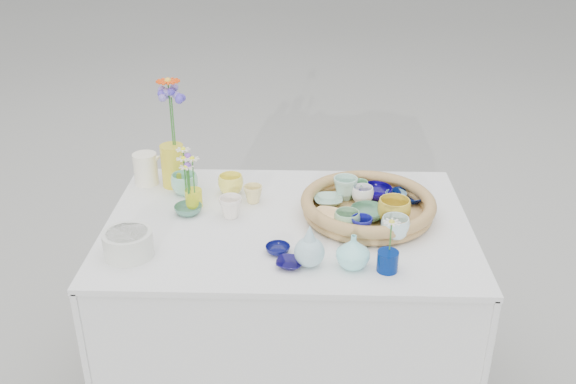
{
  "coord_description": "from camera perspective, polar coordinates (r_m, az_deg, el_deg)",
  "views": [
    {
      "loc": [
        0.06,
        -1.95,
        1.85
      ],
      "look_at": [
        0.0,
        0.02,
        0.87
      ],
      "focal_mm": 40.0,
      "sensor_mm": 36.0,
      "label": 1
    }
  ],
  "objects": [
    {
      "name": "loose_ceramic_1",
      "position": [
        2.35,
        -3.13,
        -0.19
      ],
      "size": [
        0.07,
        0.07,
        0.07
      ],
      "primitive_type": "imported",
      "rotation": [
        0.0,
        0.0,
        -0.05
      ],
      "color": "#F0DC87",
      "rests_on": "display_table"
    },
    {
      "name": "tray_ceramic_10",
      "position": [
        2.2,
        3.57,
        -2.25
      ],
      "size": [
        0.15,
        0.15,
        0.03
      ],
      "primitive_type": "imported",
      "rotation": [
        0.0,
        0.0,
        -0.37
      ],
      "color": "#FFCC81",
      "rests_on": "wicker_tray"
    },
    {
      "name": "tray_ceramic_5",
      "position": [
        2.31,
        3.58,
        -0.76
      ],
      "size": [
        0.12,
        0.12,
        0.03
      ],
      "primitive_type": "imported",
      "rotation": [
        0.0,
        0.0,
        0.13
      ],
      "color": "#95C0AB",
      "rests_on": "wicker_tray"
    },
    {
      "name": "tray_ceramic_12",
      "position": [
        2.38,
        6.4,
        0.35
      ],
      "size": [
        0.07,
        0.07,
        0.05
      ],
      "primitive_type": "imported",
      "rotation": [
        0.0,
        0.0,
        -0.31
      ],
      "color": "#5D9F6A",
      "rests_on": "wicker_tray"
    },
    {
      "name": "gerbera",
      "position": [
        2.42,
        -10.39,
        6.87
      ],
      "size": [
        0.12,
        0.12,
        0.27
      ],
      "primitive_type": null,
      "rotation": [
        0.0,
        0.0,
        -0.21
      ],
      "color": "#FD4306",
      "rests_on": "tall_vase_yellow"
    },
    {
      "name": "tray_ceramic_4",
      "position": [
        2.14,
        5.26,
        -2.59
      ],
      "size": [
        0.1,
        0.1,
        0.07
      ],
      "primitive_type": "imported",
      "rotation": [
        0.0,
        0.0,
        -0.16
      ],
      "color": "#84B986",
      "rests_on": "wicker_tray"
    },
    {
      "name": "daisy_posy",
      "position": [
        2.28,
        -8.88,
        1.79
      ],
      "size": [
        0.09,
        0.09,
        0.16
      ],
      "primitive_type": null,
      "rotation": [
        0.0,
        0.0,
        0.17
      ],
      "color": "#EDEACE",
      "rests_on": "daisy_cup"
    },
    {
      "name": "tray_ceramic_2",
      "position": [
        2.2,
        9.4,
        -1.69
      ],
      "size": [
        0.15,
        0.15,
        0.09
      ],
      "primitive_type": "imported",
      "rotation": [
        0.0,
        0.0,
        0.37
      ],
      "color": "gold",
      "rests_on": "wicker_tray"
    },
    {
      "name": "tray_ceramic_6",
      "position": [
        2.34,
        5.12,
        0.35
      ],
      "size": [
        0.1,
        0.1,
        0.08
      ],
      "primitive_type": "imported",
      "rotation": [
        0.0,
        0.0,
        -0.2
      ],
      "color": "#A4D3BC",
      "rests_on": "wicker_tray"
    },
    {
      "name": "hydrangea",
      "position": [
        2.43,
        -10.16,
        6.19
      ],
      "size": [
        0.08,
        0.08,
        0.26
      ],
      "primitive_type": null,
      "rotation": [
        0.0,
        0.0,
        0.01
      ],
      "color": "#4B3ACA",
      "rests_on": "tall_vase_yellow"
    },
    {
      "name": "bud_vase_cobalt",
      "position": [
        1.98,
        8.84,
        -6.1
      ],
      "size": [
        0.08,
        0.08,
        0.07
      ],
      "primitive_type": "cylinder",
      "rotation": [
        0.0,
        0.0,
        0.31
      ],
      "color": "#001960",
      "rests_on": "display_table"
    },
    {
      "name": "wicker_tray",
      "position": [
        2.27,
        7.11,
        -1.26
      ],
      "size": [
        0.47,
        0.47,
        0.08
      ],
      "primitive_type": null,
      "color": "#8F6745",
      "rests_on": "display_table"
    },
    {
      "name": "tray_ceramic_8",
      "position": [
        2.37,
        9.57,
        -0.34
      ],
      "size": [
        0.1,
        0.1,
        0.02
      ],
      "primitive_type": "imported",
      "rotation": [
        0.0,
        0.0,
        0.43
      ],
      "color": "#87C8D9",
      "rests_on": "wicker_tray"
    },
    {
      "name": "single_daisy",
      "position": [
        1.95,
        9.11,
        -3.89
      ],
      "size": [
        0.08,
        0.08,
        0.11
      ],
      "primitive_type": null,
      "rotation": [
        0.0,
        0.0,
        0.29
      ],
      "color": "white",
      "rests_on": "bud_vase_cobalt"
    },
    {
      "name": "bud_vase_paleblue",
      "position": [
        1.96,
        1.93,
        -4.72
      ],
      "size": [
        0.12,
        0.12,
        0.15
      ],
      "primitive_type": null,
      "rotation": [
        0.0,
        0.0,
        0.39
      ],
      "color": "#A0C7D0",
      "rests_on": "display_table"
    },
    {
      "name": "white_pitcher",
      "position": [
        2.54,
        -12.54,
        2.03
      ],
      "size": [
        0.15,
        0.12,
        0.12
      ],
      "primitive_type": null,
      "rotation": [
        0.0,
        0.0,
        0.27
      ],
      "color": "white",
      "rests_on": "display_table"
    },
    {
      "name": "loose_ceramic_6",
      "position": [
        1.98,
        0.15,
        -6.37
      ],
      "size": [
        0.1,
        0.1,
        0.02
      ],
      "primitive_type": "imported",
      "rotation": [
        0.0,
        0.0,
        -0.2
      ],
      "color": "#0C0741",
      "rests_on": "display_table"
    },
    {
      "name": "fluted_bowl",
      "position": [
        2.09,
        -14.02,
        -4.48
      ],
      "size": [
        0.2,
        0.2,
        0.08
      ],
      "primitive_type": null,
      "rotation": [
        0.0,
        0.0,
        -0.37
      ],
      "color": "silver",
      "rests_on": "display_table"
    },
    {
      "name": "loose_ceramic_3",
      "position": [
        2.25,
        -5.12,
        -1.35
      ],
      "size": [
        0.08,
        0.08,
        0.08
      ],
      "primitive_type": "imported",
      "rotation": [
        0.0,
        0.0,
        -0.03
      ],
      "color": "white",
      "rests_on": "display_table"
    },
    {
      "name": "loose_ceramic_5",
      "position": [
        2.44,
        -9.18,
        0.72
      ],
      "size": [
        0.13,
        0.13,
        0.08
      ],
      "primitive_type": "imported",
      "rotation": [
        0.0,
        0.0,
        0.42
      ],
      "color": "#88D3B0",
      "rests_on": "display_table"
    },
    {
      "name": "tray_ceramic_0",
      "position": [
        2.37,
        7.76,
        -0.04
      ],
      "size": [
        0.16,
        0.16,
        0.04
      ],
      "primitive_type": "imported",
      "rotation": [
        0.0,
        0.0,
        -0.41
      ],
      "color": "#090052",
      "rests_on": "wicker_tray"
    },
    {
      "name": "loose_ceramic_0",
      "position": [
        2.42,
        -5.11,
        0.68
      ],
      "size": [
        0.12,
        0.12,
        0.08
      ],
      "primitive_type": "imported",
      "rotation": [
        0.0,
        0.0,
        -0.29
      ],
      "color": "#FFF056",
      "rests_on": "display_table"
    },
    {
      "name": "loose_ceramic_4",
      "position": [
        2.05,
        -0.91,
        -5.11
      ],
      "size": [
        0.1,
        0.1,
        0.02
      ],
      "primitive_type": "imported",
      "rotation": [
        0.0,
        0.0,
        -0.3
      ],
      "color": "#0A0D49",
      "rests_on": "display_table"
    },
    {
      "name": "tray_ceramic_7",
      "position": [
        2.32,
        6.65,
        -0.26
      ],
      "size": [
        0.09,
        0.09,
        0.06
      ],
      "primitive_type": "imported",
      "rotation": [
        0.0,
        0.0,
        -0.15
      ],
      "color": "white",
      "rests_on": "wicker_tray"
    },
    {
      "name": "tray_ceramic_1",
      "position": [
        2.37,
        10.68,
        -0.41
      ],
      "size": [
        0.14,
        0.14,
        0.03
      ],
      "primitive_type": "imported",
      "rotation": [
        0.0,
        0.0,
        0.13
      ],
      "color": "#000A34",
      "rests_on": "wicker_tray"
    },
    {
      "name": "bud_vase_seafoam",
      "position": [
        1.97,
        5.8,
        -5.27
      ],
      "size": [
        0.13,
        0.13,
        0.11
      ],
      "primitive_type": "imported",
      "rotation": [
        0.0,
        0.0,
        0.32
      ],
      "color": "#93ECE7",
      "rests_on": "display_table"
    },
    {
      "name": "tray_ceramic_11",
      "position": [
        2.11,
        9.5,
        -3.15
      ],
      "size": [
        0.11,
        0.11,
        0.07
      ],
      "primitive_type": "imported",
      "rotation": [
        0.0,
        0.0,
        0.22
      ],
      "color": "silver",
      "rests_on": "wicker_tray"
    },
    {
      "name": "loose_ceramic_2",
      "position": [
        2.3,
        -8.85,
        -1.56
      ],
      "size": [
        0.12,
        0.12,
        0.03
      ],
      "primitive_type": "imported",
      "rotation": [
        0.0,
        0.0,
        -0.28
      ],
      "color": "#457A64",
      "rests_on": "display_table"
    },
    {
      "name": "tray_ceramic_9",
      "position": [
        2.11,
        6.54,
        -3.05
      ],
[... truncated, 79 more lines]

